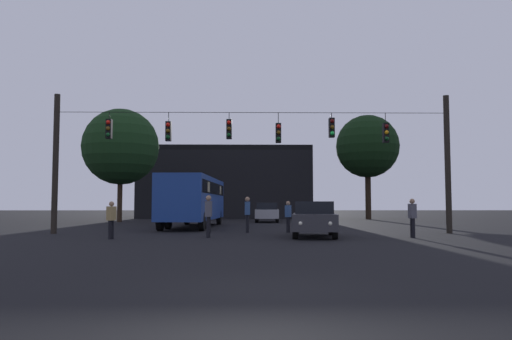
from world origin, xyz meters
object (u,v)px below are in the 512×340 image
(car_far_left, at_px, (267,212))
(pedestrian_trailing, at_px, (288,215))
(city_bus, at_px, (194,197))
(car_near_right, at_px, (314,218))
(pedestrian_near_bus, at_px, (412,216))
(pedestrian_crossing_left, at_px, (247,212))
(tree_left_silhouette, at_px, (121,147))
(pedestrian_crossing_center, at_px, (208,213))
(pedestrian_crossing_right, at_px, (111,218))
(tree_behind_building, at_px, (367,147))

(car_far_left, distance_m, pedestrian_trailing, 14.52)
(city_bus, distance_m, pedestrian_trailing, 7.97)
(car_near_right, height_order, car_far_left, same)
(car_far_left, height_order, pedestrian_near_bus, pedestrian_near_bus)
(pedestrian_crossing_left, distance_m, tree_left_silhouette, 18.98)
(pedestrian_crossing_center, bearing_deg, pedestrian_crossing_left, 66.33)
(car_near_right, relative_size, car_far_left, 1.02)
(city_bus, bearing_deg, pedestrian_crossing_left, -60.64)
(car_near_right, bearing_deg, city_bus, 124.13)
(car_near_right, xyz_separation_m, car_far_left, (-1.36, 17.74, 0.00))
(car_far_left, bearing_deg, pedestrian_crossing_right, -110.31)
(car_near_right, xyz_separation_m, pedestrian_crossing_right, (-8.38, -1.24, 0.05))
(pedestrian_near_bus, relative_size, tree_behind_building, 0.17)
(pedestrian_trailing, bearing_deg, pedestrian_near_bus, -38.47)
(car_far_left, height_order, pedestrian_crossing_right, car_far_left)
(pedestrian_crossing_right, height_order, tree_left_silhouette, tree_left_silhouette)
(city_bus, xyz_separation_m, car_far_left, (4.81, 8.64, -1.07))
(pedestrian_crossing_left, bearing_deg, city_bus, 119.36)
(pedestrian_crossing_center, bearing_deg, pedestrian_trailing, 45.31)
(pedestrian_crossing_right, bearing_deg, car_far_left, 69.69)
(car_near_right, distance_m, pedestrian_crossing_left, 4.37)
(car_near_right, relative_size, pedestrian_trailing, 2.88)
(pedestrian_near_bus, height_order, tree_left_silhouette, tree_left_silhouette)
(car_far_left, height_order, pedestrian_crossing_left, pedestrian_crossing_left)
(car_far_left, distance_m, pedestrian_near_bus, 19.19)
(pedestrian_crossing_left, distance_m, pedestrian_crossing_center, 4.07)
(pedestrian_crossing_left, bearing_deg, car_far_left, 83.98)
(pedestrian_trailing, bearing_deg, pedestrian_crossing_center, -134.69)
(car_far_left, distance_m, pedestrian_crossing_left, 14.56)
(pedestrian_crossing_left, bearing_deg, car_near_right, -48.53)
(car_near_right, distance_m, car_far_left, 17.80)
(pedestrian_crossing_left, xyz_separation_m, pedestrian_near_bus, (6.94, -3.93, -0.08))
(pedestrian_crossing_center, bearing_deg, pedestrian_near_bus, -1.36)
(pedestrian_crossing_left, height_order, pedestrian_trailing, pedestrian_crossing_left)
(city_bus, xyz_separation_m, pedestrian_crossing_center, (1.65, -9.57, -0.85))
(car_far_left, height_order, pedestrian_crossing_center, pedestrian_crossing_center)
(pedestrian_crossing_right, xyz_separation_m, tree_behind_building, (16.76, 26.14, 5.97))
(pedestrian_trailing, xyz_separation_m, tree_behind_building, (9.24, 21.67, 5.95))
(car_near_right, xyz_separation_m, pedestrian_crossing_center, (-4.52, -0.46, 0.22))
(pedestrian_crossing_left, bearing_deg, pedestrian_crossing_center, -113.67)
(city_bus, relative_size, pedestrian_trailing, 7.14)
(pedestrian_trailing, relative_size, tree_behind_building, 0.16)
(pedestrian_crossing_left, relative_size, tree_behind_building, 0.18)
(tree_left_silhouette, bearing_deg, pedestrian_crossing_left, -56.08)
(pedestrian_crossing_center, relative_size, pedestrian_trailing, 1.14)
(city_bus, distance_m, tree_left_silhouette, 12.36)
(pedestrian_crossing_left, bearing_deg, pedestrian_crossing_right, -140.68)
(pedestrian_near_bus, xyz_separation_m, tree_left_silhouette, (-17.15, 19.13, 5.09))
(pedestrian_crossing_center, height_order, tree_behind_building, tree_behind_building)
(tree_behind_building, bearing_deg, car_near_right, -108.60)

